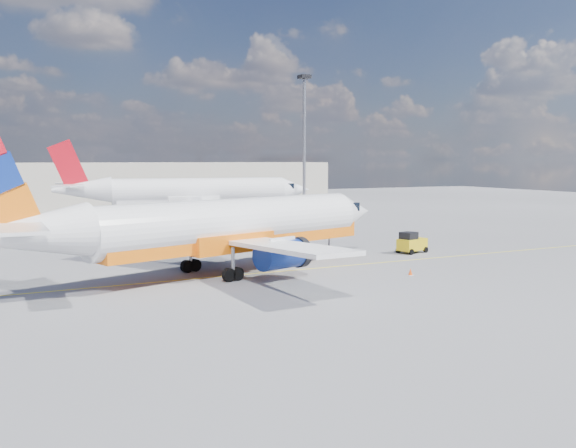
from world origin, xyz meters
name	(u,v)px	position (x,y,z in m)	size (l,w,h in m)	color
ground	(325,275)	(0.00, 0.00, 0.00)	(240.00, 240.00, 0.00)	#5C5D61
taxi_line	(306,269)	(0.00, 3.00, 0.01)	(70.00, 0.15, 0.01)	yellow
terminal_main	(141,185)	(5.00, 75.00, 4.00)	(70.00, 14.00, 8.00)	beige
main_jet	(222,227)	(-6.70, 3.71, 3.60)	(35.62, 27.11, 10.79)	white
second_jet	(192,193)	(5.55, 47.85, 3.77)	(37.46, 29.14, 11.31)	white
gse_tug	(411,243)	(12.86, 6.34, 0.93)	(3.05, 2.32, 1.97)	black
traffic_cone	(410,272)	(5.68, -2.86, 0.25)	(0.37, 0.37, 0.52)	white
floodlight_mast	(304,135)	(17.90, 36.66, 11.92)	(1.45, 1.45, 19.89)	gray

